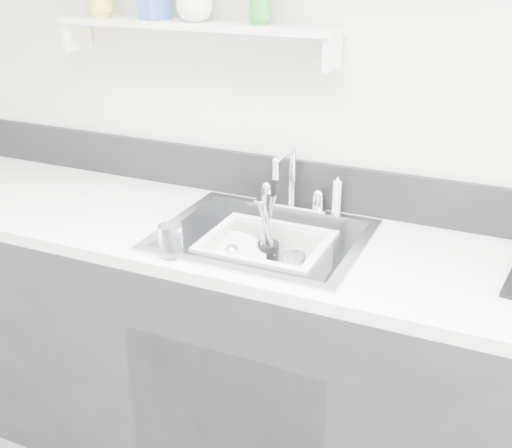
% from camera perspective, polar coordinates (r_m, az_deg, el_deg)
% --- Properties ---
extents(counter_run, '(3.20, 0.62, 0.92)m').
position_cam_1_polar(counter_run, '(2.25, 0.53, -11.73)').
color(counter_run, black).
rests_on(counter_run, ground).
extents(backsplash, '(3.20, 0.02, 0.16)m').
position_cam_1_polar(backsplash, '(2.24, 3.64, 3.74)').
color(backsplash, black).
rests_on(backsplash, counter_run).
extents(sink, '(0.64, 0.52, 0.20)m').
position_cam_1_polar(sink, '(2.06, 0.57, -3.31)').
color(sink, silver).
rests_on(sink, counter_run).
extents(faucet, '(0.26, 0.18, 0.23)m').
position_cam_1_polar(faucet, '(2.20, 3.14, 2.83)').
color(faucet, silver).
rests_on(faucet, counter_run).
extents(side_sprayer, '(0.03, 0.03, 0.14)m').
position_cam_1_polar(side_sprayer, '(2.16, 7.20, 2.52)').
color(side_sprayer, white).
rests_on(side_sprayer, counter_run).
extents(wall_shelf, '(1.00, 0.16, 0.12)m').
position_cam_1_polar(wall_shelf, '(2.21, -5.57, 17.03)').
color(wall_shelf, silver).
rests_on(wall_shelf, room_shell).
extents(wash_tub, '(0.40, 0.34, 0.15)m').
position_cam_1_polar(wash_tub, '(2.07, 0.91, -3.30)').
color(wash_tub, white).
rests_on(wash_tub, sink).
extents(plate_stack, '(0.27, 0.27, 0.11)m').
position_cam_1_polar(plate_stack, '(2.10, -1.94, -3.76)').
color(plate_stack, white).
rests_on(plate_stack, wash_tub).
extents(utensil_cup, '(0.07, 0.07, 0.24)m').
position_cam_1_polar(utensil_cup, '(2.13, 1.08, -2.58)').
color(utensil_cup, black).
rests_on(utensil_cup, wash_tub).
extents(ladle, '(0.25, 0.24, 0.07)m').
position_cam_1_polar(ladle, '(2.08, -1.50, -3.83)').
color(ladle, silver).
rests_on(ladle, wash_tub).
extents(tumbler_in_tub, '(0.09, 0.09, 0.11)m').
position_cam_1_polar(tumbler_in_tub, '(2.03, 3.37, -4.06)').
color(tumbler_in_tub, white).
rests_on(tumbler_in_tub, wash_tub).
extents(tumbler_counter, '(0.09, 0.09, 0.10)m').
position_cam_1_polar(tumbler_counter, '(1.88, -7.59, -1.50)').
color(tumbler_counter, white).
rests_on(tumbler_counter, counter_run).
extents(bowl_small, '(0.14, 0.14, 0.04)m').
position_cam_1_polar(bowl_small, '(1.99, 1.89, -5.85)').
color(bowl_small, white).
rests_on(bowl_small, wash_tub).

